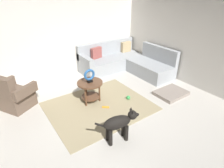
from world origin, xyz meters
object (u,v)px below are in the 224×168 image
(side_table, at_px, (90,87))
(dog_toy_rope, at_px, (106,107))
(sectional_couch, at_px, (125,62))
(torus_sculpture, at_px, (89,75))
(armchair, at_px, (14,96))
(dog, at_px, (119,123))
(dog_bed_mat, at_px, (171,93))
(dog_toy_ball, at_px, (128,98))

(side_table, height_order, dog_toy_rope, side_table)
(sectional_couch, relative_size, torus_sculpture, 6.90)
(armchair, bearing_deg, dog, 1.01)
(dog_bed_mat, xyz_separation_m, dog, (-2.09, -0.50, 0.33))
(dog_toy_ball, bearing_deg, armchair, 152.96)
(armchair, height_order, side_table, armchair)
(dog_toy_rope, bearing_deg, armchair, 144.73)
(torus_sculpture, bearing_deg, armchair, 153.95)
(armchair, bearing_deg, dog_toy_ball, 32.16)
(side_table, relative_size, dog, 0.71)
(armchair, bearing_deg, dog_bed_mat, 33.30)
(side_table, distance_m, dog_toy_rope, 0.61)
(sectional_couch, xyz_separation_m, dog, (-2.09, -2.44, 0.09))
(sectional_couch, relative_size, dog_toy_ball, 22.13)
(dog_bed_mat, bearing_deg, dog, -166.46)
(sectional_couch, distance_m, dog_toy_ball, 1.85)
(sectional_couch, xyz_separation_m, torus_sculpture, (-1.89, -1.03, 0.42))
(armchair, distance_m, side_table, 1.72)
(armchair, distance_m, dog_bed_mat, 3.83)
(side_table, distance_m, dog_toy_ball, 1.00)
(armchair, relative_size, side_table, 1.66)
(sectional_couch, bearing_deg, dog_bed_mat, -90.16)
(sectional_couch, relative_size, dog_bed_mat, 2.81)
(sectional_couch, distance_m, dog_bed_mat, 1.96)
(dog_bed_mat, bearing_deg, dog_toy_rope, 164.84)
(armchair, distance_m, torus_sculpture, 1.76)
(dog_toy_ball, bearing_deg, dog_toy_rope, 179.05)
(dog_bed_mat, bearing_deg, sectional_couch, 89.84)
(sectional_couch, distance_m, dog_toy_rope, 2.30)
(dog_toy_ball, bearing_deg, dog_bed_mat, -23.31)
(dog, xyz_separation_m, dog_toy_rope, (0.34, 0.98, -0.35))
(side_table, relative_size, dog_toy_ball, 5.90)
(torus_sculpture, relative_size, dog_bed_mat, 0.41)
(torus_sculpture, distance_m, dog_toy_ball, 1.14)
(armchair, relative_size, dog_bed_mat, 1.24)
(torus_sculpture, height_order, dog_toy_rope, torus_sculpture)
(torus_sculpture, bearing_deg, dog_bed_mat, -25.78)
(dog, bearing_deg, sectional_couch, 151.34)
(sectional_couch, height_order, torus_sculpture, sectional_couch)
(armchair, xyz_separation_m, dog, (1.35, -2.17, 0.05))
(torus_sculpture, relative_size, dog_toy_rope, 1.98)
(side_table, relative_size, torus_sculpture, 1.84)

